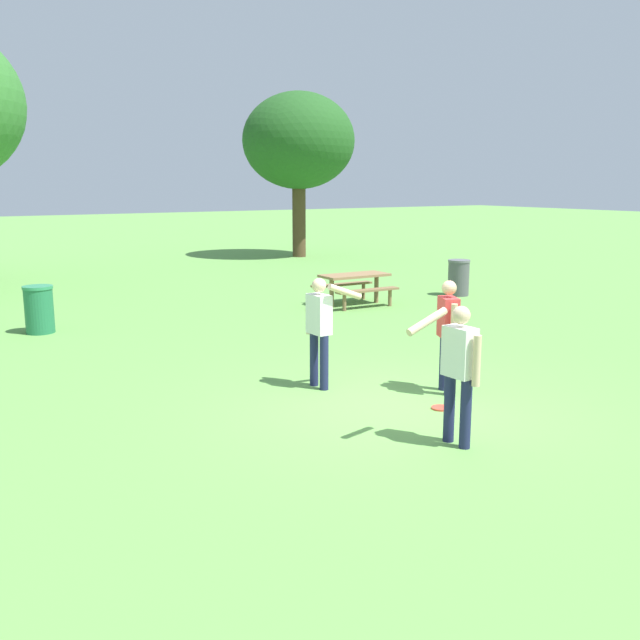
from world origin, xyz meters
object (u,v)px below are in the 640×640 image
(person_bystander, at_px, (448,329))
(trash_can_beside_table, at_px, (39,309))
(picnic_table_near, at_px, (354,282))
(frisbee, at_px, (441,408))
(trash_can_further_along, at_px, (459,278))
(person_catcher, at_px, (320,324))
(person_thrower, at_px, (458,365))
(tree_slender_mid, at_px, (299,142))

(person_bystander, height_order, trash_can_beside_table, person_bystander)
(trash_can_beside_table, bearing_deg, picnic_table_near, -4.88)
(frisbee, xyz_separation_m, trash_can_beside_table, (-3.66, 7.96, 0.47))
(trash_can_further_along, bearing_deg, person_bystander, -133.68)
(person_catcher, relative_size, trash_can_beside_table, 1.71)
(person_thrower, relative_size, picnic_table_near, 0.95)
(person_bystander, bearing_deg, trash_can_further_along, 46.32)
(frisbee, bearing_deg, trash_can_further_along, 46.11)
(person_bystander, relative_size, picnic_table_near, 0.95)
(person_catcher, distance_m, trash_can_beside_table, 6.86)
(person_bystander, bearing_deg, person_catcher, 140.51)
(tree_slender_mid, bearing_deg, person_bystander, -113.57)
(person_catcher, xyz_separation_m, frisbee, (0.86, -1.72, -0.95))
(person_catcher, height_order, person_bystander, same)
(person_thrower, bearing_deg, tree_slender_mid, 64.96)
(person_bystander, height_order, tree_slender_mid, tree_slender_mid)
(picnic_table_near, relative_size, trash_can_beside_table, 1.80)
(person_thrower, height_order, frisbee, person_thrower)
(person_catcher, relative_size, tree_slender_mid, 0.25)
(person_bystander, bearing_deg, picnic_table_near, 65.86)
(person_bystander, height_order, picnic_table_near, person_bystander)
(picnic_table_near, bearing_deg, trash_can_further_along, -4.35)
(person_bystander, relative_size, frisbee, 6.52)
(person_thrower, relative_size, frisbee, 6.52)
(person_bystander, bearing_deg, tree_slender_mid, 66.43)
(picnic_table_near, distance_m, tree_slender_mid, 12.22)
(person_thrower, xyz_separation_m, tree_slender_mid, (8.90, 19.05, 3.60))
(frisbee, distance_m, tree_slender_mid, 20.24)
(person_catcher, height_order, trash_can_beside_table, person_catcher)
(person_catcher, relative_size, person_bystander, 1.00)
(picnic_table_near, bearing_deg, person_bystander, -114.14)
(frisbee, bearing_deg, person_catcher, 116.49)
(person_thrower, relative_size, trash_can_beside_table, 1.71)
(person_thrower, bearing_deg, frisbee, 56.11)
(frisbee, bearing_deg, person_thrower, -123.89)
(trash_can_beside_table, bearing_deg, trash_can_further_along, -4.72)
(frisbee, bearing_deg, trash_can_beside_table, 114.66)
(frisbee, xyz_separation_m, picnic_table_near, (3.61, 7.34, 0.55))
(tree_slender_mid, bearing_deg, frisbee, -114.45)
(person_thrower, height_order, person_catcher, same)
(person_thrower, distance_m, person_catcher, 2.81)
(trash_can_further_along, bearing_deg, picnic_table_near, 175.65)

